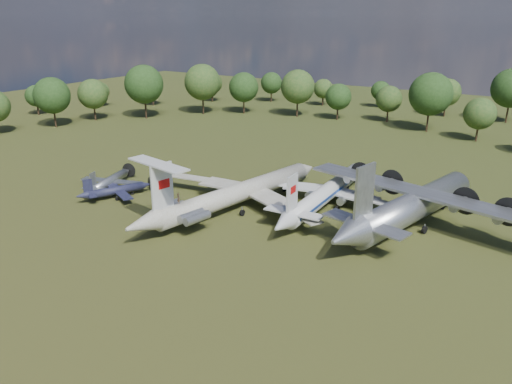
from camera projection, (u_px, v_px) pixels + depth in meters
The scene contains 7 objects.
ground at pixel (216, 199), 87.14m from camera, with size 300.00×300.00×0.00m, color #1F3913.
il62_airliner at pixel (238, 196), 82.06m from camera, with size 34.39×44.71×4.38m, color silver, non-canonical shape.
tu104_jet at pixel (327, 195), 83.34m from camera, with size 29.11×38.82×3.88m, color white, non-canonical shape.
an12_transport at pixel (413, 210), 75.06m from camera, with size 37.40×41.80×5.50m, color #A8AAB1, non-canonical shape.
small_prop_west at pixel (116, 192), 87.33m from camera, with size 10.67×14.55×2.13m, color black, non-canonical shape.
small_prop_northwest at pixel (110, 183), 91.77m from camera, with size 11.77×16.05×2.35m, color #94969B, non-canonical shape.
person_on_il62 at pixel (178, 198), 72.60m from camera, with size 0.60×0.40×1.65m, color #9C6F4F.
Camera 1 is at (50.12, -64.79, 30.57)m, focal length 35.00 mm.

